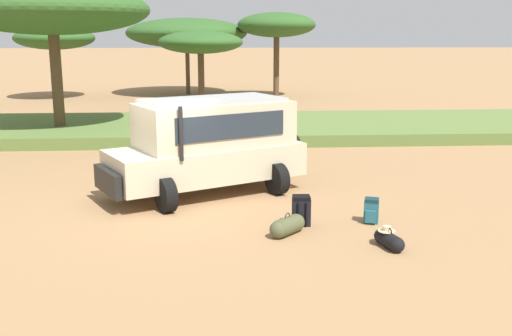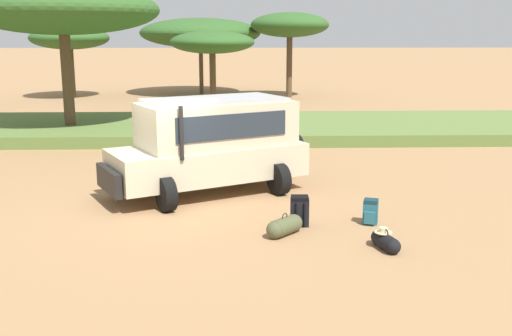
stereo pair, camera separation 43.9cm
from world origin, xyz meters
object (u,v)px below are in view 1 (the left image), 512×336
Objects in this scene: duffel_bag_low_black_case at (389,240)px; acacia_tree_distant_right at (277,25)px; backpack_beside_front_wheel at (301,211)px; acacia_tree_right_mid at (187,33)px; acacia_tree_left_mid at (55,38)px; duffel_bag_soft_canvas at (287,226)px; safari_vehicle at (210,144)px; acacia_tree_far_right at (201,43)px; backpack_cluster_center at (371,211)px; acacia_tree_centre_back at (52,10)px.

acacia_tree_distant_right reaches higher than duffel_bag_low_black_case.
backpack_beside_front_wheel is 0.08× the size of acacia_tree_right_mid.
acacia_tree_left_mid is 8.35m from acacia_tree_right_mid.
duffel_bag_soft_canvas is 29.65m from acacia_tree_right_mid.
duffel_bag_low_black_case is (3.45, -4.26, -1.14)m from safari_vehicle.
acacia_tree_distant_right reaches higher than backpack_beside_front_wheel.
acacia_tree_far_right reaches higher than backpack_beside_front_wheel.
acacia_tree_right_mid is at bearing 97.32° from backpack_beside_front_wheel.
duffel_bag_soft_canvas is at bearing -67.24° from acacia_tree_left_mid.
backpack_beside_front_wheel reaches higher than backpack_cluster_center.
safari_vehicle is at bearing 115.31° from duffel_bag_soft_canvas.
backpack_cluster_center is 0.10× the size of acacia_tree_distant_right.
acacia_tree_right_mid is at bearing 93.79° from safari_vehicle.
acacia_tree_right_mid reaches higher than safari_vehicle.
duffel_bag_soft_canvas is (-1.86, 0.89, 0.03)m from duffel_bag_low_black_case.
acacia_tree_left_mid reaches higher than backpack_cluster_center.
acacia_tree_distant_right is (2.43, 26.83, 4.32)m from duffel_bag_soft_canvas.
safari_vehicle is 17.20m from acacia_tree_far_right.
acacia_tree_far_right is 7.97m from acacia_tree_distant_right.
safari_vehicle is 9.80× the size of backpack_cluster_center.
acacia_tree_centre_back is 9.75m from acacia_tree_far_right.
acacia_tree_left_mid is (-9.80, 23.78, 2.42)m from safari_vehicle.
backpack_beside_front_wheel is 0.12× the size of acacia_tree_distant_right.
acacia_tree_centre_back reaches higher than duffel_bag_soft_canvas.
backpack_cluster_center reaches higher than duffel_bag_soft_canvas.
backpack_beside_front_wheel is 29.08m from acacia_tree_right_mid.
acacia_tree_right_mid is (-1.71, 25.85, 2.75)m from safari_vehicle.
acacia_tree_centre_back is at bearing 129.02° from backpack_cluster_center.
duffel_bag_soft_canvas is 0.17× the size of acacia_tree_far_right.
duffel_bag_low_black_case is at bearing -51.01° from safari_vehicle.
backpack_cluster_center is at bearing -63.34° from acacia_tree_left_mid.
acacia_tree_right_mid is 6.23m from acacia_tree_distant_right.
acacia_tree_right_mid is (4.32, 16.79, -0.84)m from acacia_tree_centre_back.
backpack_beside_front_wheel is 0.73m from duffel_bag_soft_canvas.
acacia_tree_left_mid is at bearing 143.77° from acacia_tree_far_right.
duffel_bag_soft_canvas is at bearing -58.46° from acacia_tree_centre_back.
acacia_tree_far_right reaches higher than duffel_bag_low_black_case.
acacia_tree_distant_right is (0.57, 27.73, 4.35)m from duffel_bag_low_black_case.
acacia_tree_right_mid is (-3.67, 28.60, 3.73)m from backpack_beside_front_wheel.
safari_vehicle is at bearing -87.97° from acacia_tree_far_right.
backpack_beside_front_wheel is (1.96, -2.76, -0.98)m from safari_vehicle.
acacia_tree_centre_back reaches higher than backpack_cluster_center.
acacia_tree_left_mid is 1.10× the size of acacia_tree_far_right.
acacia_tree_right_mid is 1.60× the size of acacia_tree_distant_right.
acacia_tree_left_mid is at bearing 112.39° from safari_vehicle.
backpack_cluster_center is at bearing -78.26° from acacia_tree_far_right.
acacia_tree_left_mid reaches higher than acacia_tree_far_right.
acacia_tree_right_mid is (-5.16, 30.11, 3.89)m from duffel_bag_low_black_case.
duffel_bag_soft_canvas is 29.65m from acacia_tree_left_mid.
safari_vehicle is at bearing 142.31° from backpack_cluster_center.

